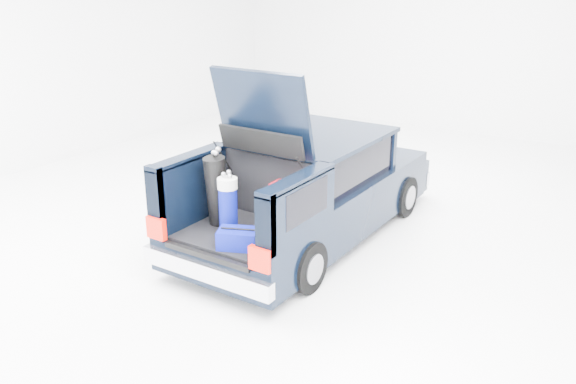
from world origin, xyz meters
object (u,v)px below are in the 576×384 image
Objects in this scene: black_golf_bag at (217,191)px; blue_golf_bag at (228,206)px; blue_duffel at (238,238)px; car at (312,189)px; red_suitcase at (287,207)px.

blue_golf_bag is at bearing -29.61° from black_golf_bag.
black_golf_bag is 0.80m from blue_duffel.
black_golf_bag is at bearing -104.46° from car.
red_suitcase is at bearing -72.27° from car.
red_suitcase is 0.69m from blue_golf_bag.
red_suitcase is (0.40, -1.24, 0.22)m from car.
car is 8.91× the size of blue_duffel.
blue_golf_bag is 1.50× the size of blue_duffel.
blue_golf_bag reaches higher than red_suitcase.
red_suitcase reaches higher than blue_duffel.
black_golf_bag reaches higher than blue_duffel.
car is at bearing 74.73° from black_golf_bag.
red_suitcase is at bearing 28.12° from blue_golf_bag.
red_suitcase is 0.76m from blue_duffel.
car is 1.64m from black_golf_bag.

